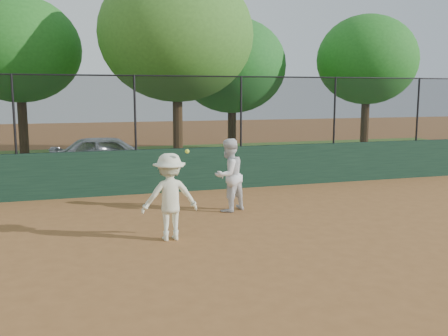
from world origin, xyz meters
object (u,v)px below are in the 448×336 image
object	(u,v)px
tree_1	(18,50)
player_main	(170,197)
player_second	(229,175)
tree_2	(177,34)
parked_car	(110,155)
tree_4	(367,60)
tree_3	(232,66)

from	to	relation	value
tree_1	player_main	bearing A→B (deg)	-73.70
player_second	tree_2	world-z (taller)	tree_2
parked_car	player_main	size ratio (longest dim) A/B	2.26
tree_4	parked_car	bearing A→B (deg)	-170.02
tree_1	tree_3	bearing A→B (deg)	0.90
player_main	tree_4	size ratio (longest dim) A/B	0.29
tree_4	player_second	bearing A→B (deg)	-137.50
player_second	tree_2	size ratio (longest dim) A/B	0.23
player_second	player_main	world-z (taller)	player_main
parked_car	player_main	bearing A→B (deg)	-170.92
player_second	tree_3	world-z (taller)	tree_3
parked_car	tree_4	size ratio (longest dim) A/B	0.65
tree_1	tree_3	size ratio (longest dim) A/B	1.07
player_second	tree_4	xyz separation A→B (m)	(8.87, 8.13, 3.26)
parked_car	player_second	bearing A→B (deg)	-154.59
tree_3	tree_2	bearing A→B (deg)	-139.00
player_second	player_main	distance (m)	2.53
player_second	tree_4	world-z (taller)	tree_4
tree_1	tree_2	world-z (taller)	tree_2
parked_car	tree_3	world-z (taller)	tree_3
parked_car	player_main	xyz separation A→B (m)	(0.44, -8.02, 0.15)
player_main	tree_4	world-z (taller)	tree_4
parked_car	tree_3	bearing A→B (deg)	-50.23
player_main	tree_2	xyz separation A→B (m)	(2.14, 9.15, 3.99)
parked_car	tree_1	world-z (taller)	tree_1
player_main	tree_4	xyz separation A→B (m)	(10.62, 9.96, 3.29)
tree_4	player_main	bearing A→B (deg)	-136.83
player_main	tree_3	distance (m)	13.15
player_second	tree_4	bearing A→B (deg)	-167.47
player_second	tree_1	xyz separation A→B (m)	(-5.14, 9.76, 3.48)
parked_car	player_second	distance (m)	6.56
parked_car	tree_2	size ratio (longest dim) A/B	0.54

